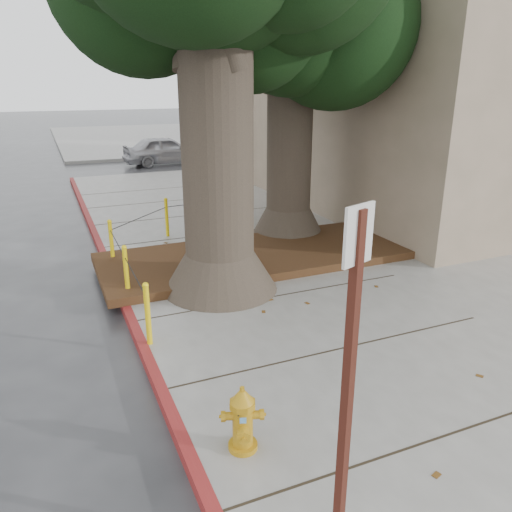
{
  "coord_description": "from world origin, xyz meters",
  "views": [
    {
      "loc": [
        -2.99,
        -5.21,
        3.69
      ],
      "look_at": [
        -0.08,
        1.6,
        1.1
      ],
      "focal_mm": 35.0,
      "sensor_mm": 36.0,
      "label": 1
    }
  ],
  "objects_px": {
    "car_red": "(316,139)",
    "fire_hydrant": "(243,419)",
    "signpost": "(348,378)",
    "car_silver": "(166,150)"
  },
  "relations": [
    {
      "from": "signpost",
      "to": "car_red",
      "type": "relative_size",
      "value": 0.72
    },
    {
      "from": "fire_hydrant",
      "to": "signpost",
      "type": "xyz_separation_m",
      "value": [
        0.25,
        -1.39,
        1.25
      ]
    },
    {
      "from": "signpost",
      "to": "car_red",
      "type": "xyz_separation_m",
      "value": [
        12.56,
        22.45,
        -1.11
      ]
    },
    {
      "from": "signpost",
      "to": "fire_hydrant",
      "type": "bearing_deg",
      "value": 80.17
    },
    {
      "from": "car_silver",
      "to": "car_red",
      "type": "xyz_separation_m",
      "value": [
        8.91,
        1.46,
        -0.01
      ]
    },
    {
      "from": "car_red",
      "to": "fire_hydrant",
      "type": "bearing_deg",
      "value": 151.32
    },
    {
      "from": "car_silver",
      "to": "car_red",
      "type": "distance_m",
      "value": 9.02
    },
    {
      "from": "signpost",
      "to": "car_silver",
      "type": "relative_size",
      "value": 0.73
    },
    {
      "from": "fire_hydrant",
      "to": "signpost",
      "type": "bearing_deg",
      "value": -61.3
    },
    {
      "from": "fire_hydrant",
      "to": "car_red",
      "type": "distance_m",
      "value": 24.65
    }
  ]
}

